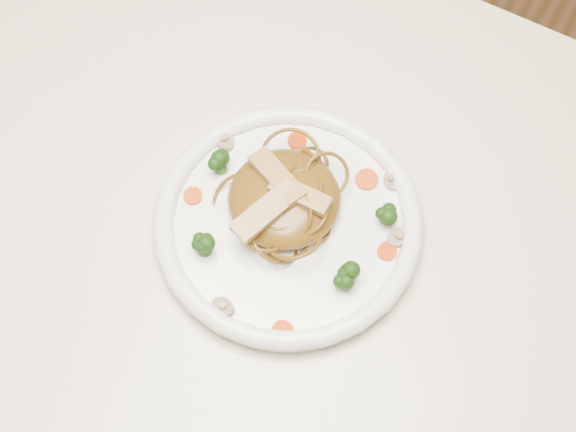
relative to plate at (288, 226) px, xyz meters
The scene contains 20 objects.
ground 0.76m from the plate, 136.79° to the right, with size 4.00×4.00×0.00m, color #4E361A.
table 0.12m from the plate, 136.79° to the right, with size 1.20×0.80×0.75m.
plate is the anchor object (origin of this frame).
noodle_mound 0.03m from the plate, 130.29° to the left, with size 0.11×0.11×0.04m, color brown.
chicken_a 0.05m from the plate, 77.15° to the left, with size 0.06×0.02×0.01m, color tan.
chicken_b 0.05m from the plate, 137.61° to the left, with size 0.07×0.02×0.01m, color tan.
chicken_c 0.05m from the plate, 135.14° to the right, with size 0.07×0.02×0.01m, color tan.
broccoli_0 0.10m from the plate, 31.07° to the left, with size 0.02×0.02×0.03m, color #173A0C, non-canonical shape.
broccoli_1 0.09m from the plate, 168.23° to the left, with size 0.02×0.02×0.03m, color #173A0C, non-canonical shape.
broccoli_2 0.09m from the plate, 129.97° to the right, with size 0.03×0.03×0.03m, color #173A0C, non-canonical shape.
broccoli_3 0.09m from the plate, 21.04° to the right, with size 0.03×0.03×0.03m, color #173A0C, non-canonical shape.
carrot_0 0.09m from the plate, 59.56° to the left, with size 0.02×0.02×0.01m, color #C34107.
carrot_1 0.10m from the plate, 167.11° to the right, with size 0.02×0.02×0.01m, color #C34107.
carrot_2 0.10m from the plate, 10.53° to the left, with size 0.02×0.02×0.01m, color #C34107.
carrot_3 0.09m from the plate, 113.31° to the left, with size 0.02×0.02×0.01m, color #C34107.
carrot_4 0.11m from the plate, 63.39° to the right, with size 0.02×0.02×0.01m, color #C34107.
mushroom_0 0.11m from the plate, 95.02° to the right, with size 0.02×0.02×0.01m, color gray.
mushroom_1 0.11m from the plate, 19.76° to the left, with size 0.03×0.03×0.01m, color gray.
mushroom_2 0.11m from the plate, 154.76° to the left, with size 0.03×0.03×0.01m, color gray.
mushroom_3 0.11m from the plate, 52.48° to the left, with size 0.02×0.02×0.01m, color gray.
Camera 1 is at (0.21, -0.28, 1.52)m, focal length 52.91 mm.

